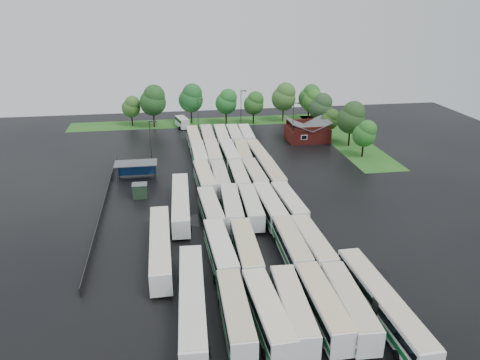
{
  "coord_description": "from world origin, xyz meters",
  "views": [
    {
      "loc": [
        -10.42,
        -66.99,
        34.04
      ],
      "look_at": [
        2.0,
        12.0,
        2.5
      ],
      "focal_mm": 35.0,
      "sensor_mm": 36.0,
      "label": 1
    }
  ],
  "objects": [
    {
      "name": "bus_r4c1",
      "position": [
        -1.3,
        28.66,
        2.06
      ],
      "size": [
        3.04,
        13.51,
        3.75
      ],
      "rotation": [
        0.0,
        0.0,
        -0.01
      ],
      "color": "white",
      "rests_on": "ground"
    },
    {
      "name": "bus_r4c2",
      "position": [
        2.2,
        28.17,
        2.05
      ],
      "size": [
        2.98,
        13.42,
        3.73
      ],
      "rotation": [
        0.0,
        0.0,
        0.01
      ],
      "color": "white",
      "rests_on": "ground"
    },
    {
      "name": "tree_north_2",
      "position": [
        -3.65,
        64.35,
        7.33
      ],
      "size": [
        6.87,
        6.87,
        11.38
      ],
      "color": "black",
      "rests_on": "ground"
    },
    {
      "name": "bus_r5c1",
      "position": [
        -1.21,
        42.19,
        2.03
      ],
      "size": [
        2.94,
        13.26,
        3.68
      ],
      "rotation": [
        0.0,
        0.0,
        -0.01
      ],
      "color": "white",
      "rests_on": "ground"
    },
    {
      "name": "bus_r5c4",
      "position": [
        8.29,
        41.92,
        1.96
      ],
      "size": [
        3.23,
        12.89,
        3.56
      ],
      "rotation": [
        0.0,
        0.0,
        -0.04
      ],
      "color": "white",
      "rests_on": "ground"
    },
    {
      "name": "bus_r5c2",
      "position": [
        2.2,
        42.2,
        2.0
      ],
      "size": [
        3.13,
        13.16,
        3.64
      ],
      "rotation": [
        0.0,
        0.0,
        -0.03
      ],
      "color": "white",
      "rests_on": "ground"
    },
    {
      "name": "bus_r0c2",
      "position": [
        1.92,
        -25.9,
        2.03
      ],
      "size": [
        3.35,
        13.36,
        3.69
      ],
      "rotation": [
        0.0,
        0.0,
        -0.04
      ],
      "color": "white",
      "rests_on": "ground"
    },
    {
      "name": "bus_r2c2",
      "position": [
        2.11,
        1.3,
        1.95
      ],
      "size": [
        3.12,
        12.8,
        3.54
      ],
      "rotation": [
        0.0,
        0.0,
        -0.03
      ],
      "color": "white",
      "rests_on": "ground"
    },
    {
      "name": "bus_r0c0",
      "position": [
        -4.44,
        -25.68,
        2.0
      ],
      "size": [
        2.88,
        13.09,
        3.64
      ],
      "rotation": [
        0.0,
        0.0,
        -0.01
      ],
      "color": "white",
      "rests_on": "ground"
    },
    {
      "name": "minibus",
      "position": [
        -6.61,
        60.23,
        1.55
      ],
      "size": [
        3.83,
        6.8,
        2.8
      ],
      "rotation": [
        0.0,
        0.0,
        0.24
      ],
      "color": "white",
      "rests_on": "ground"
    },
    {
      "name": "tree_north_5",
      "position": [
        22.7,
        62.27,
        7.32
      ],
      "size": [
        6.87,
        6.87,
        11.37
      ],
      "color": "#3B2C1B",
      "rests_on": "ground"
    },
    {
      "name": "lamp_post_back_e",
      "position": [
        9.34,
        56.05,
        6.15
      ],
      "size": [
        1.63,
        0.32,
        10.59
      ],
      "color": "#2D2D30",
      "rests_on": "ground"
    },
    {
      "name": "bus_r0c4",
      "position": [
        8.22,
        -26.18,
        2.03
      ],
      "size": [
        3.3,
        13.38,
        3.7
      ],
      "rotation": [
        0.0,
        0.0,
        -0.04
      ],
      "color": "white",
      "rests_on": "ground"
    },
    {
      "name": "bus_r3c4",
      "position": [
        8.59,
        14.93,
        2.01
      ],
      "size": [
        3.02,
        13.2,
        3.66
      ],
      "rotation": [
        0.0,
        0.0,
        0.02
      ],
      "color": "white",
      "rests_on": "ground"
    },
    {
      "name": "puddle_3",
      "position": [
        3.28,
        0.84,
        0.0
      ],
      "size": [
        3.01,
        3.01,
        0.01
      ],
      "primitive_type": "cylinder",
      "color": "black",
      "rests_on": "ground"
    },
    {
      "name": "bus_r5c0",
      "position": [
        -4.59,
        42.07,
        1.99
      ],
      "size": [
        3.02,
        13.05,
        3.62
      ],
      "rotation": [
        0.0,
        0.0,
        0.02
      ],
      "color": "white",
      "rests_on": "ground"
    },
    {
      "name": "lamp_post_ne",
      "position": [
        19.48,
        39.81,
        6.04
      ],
      "size": [
        1.6,
        0.31,
        10.4
      ],
      "color": "#2D2D30",
      "rests_on": "ground"
    },
    {
      "name": "tree_east_3",
      "position": [
        30.21,
        51.48,
        6.55
      ],
      "size": [
        6.15,
        6.15,
        10.19
      ],
      "color": "black",
      "rests_on": "ground"
    },
    {
      "name": "artic_bus_west_a",
      "position": [
        -8.94,
        -22.88,
        2.06
      ],
      "size": [
        3.7,
        20.15,
        3.72
      ],
      "rotation": [
        0.0,
        0.0,
        -0.04
      ],
      "color": "white",
      "rests_on": "ground"
    },
    {
      "name": "tree_north_0",
      "position": [
        -20.31,
        64.25,
        5.46
      ],
      "size": [
        5.13,
        5.13,
        8.49
      ],
      "color": "black",
      "rests_on": "ground"
    },
    {
      "name": "tree_east_4",
      "position": [
        30.76,
        60.84,
        6.1
      ],
      "size": [
        5.73,
        5.73,
        9.49
      ],
      "color": "black",
      "rests_on": "ground"
    },
    {
      "name": "bus_r4c0",
      "position": [
        -4.32,
        28.31,
        2.04
      ],
      "size": [
        2.88,
        13.32,
        3.71
      ],
      "rotation": [
        0.0,
        0.0,
        0.0
      ],
      "color": "white",
      "rests_on": "ground"
    },
    {
      "name": "puddle_2",
      "position": [
        -5.76,
        1.65,
        0.0
      ],
      "size": [
        5.16,
        5.16,
        0.01
      ],
      "primitive_type": "cylinder",
      "color": "black",
      "rests_on": "ground"
    },
    {
      "name": "puddle_4",
      "position": [
        15.47,
        -17.7,
        0.0
      ],
      "size": [
        3.48,
        3.48,
        0.01
      ],
      "primitive_type": "cylinder",
      "color": "black",
      "rests_on": "ground"
    },
    {
      "name": "bus_r5c3",
      "position": [
        5.33,
        41.99,
        1.98
      ],
      "size": [
        3.1,
        13.03,
        3.61
      ],
      "rotation": [
        0.0,
        0.0,
        -0.03
      ],
      "color": "white",
      "rests_on": "ground"
    },
    {
      "name": "artic_bus_west_b",
      "position": [
        -9.17,
        4.48,
        2.03
      ],
      "size": [
        3.39,
        19.81,
        3.66
      ],
      "rotation": [
        0.0,
        0.0,
        -0.03
      ],
      "color": "white",
      "rests_on": "ground"
    },
    {
      "name": "puddle_0",
      "position": [
        -0.56,
        -21.54,
        0.0
      ],
      "size": [
        4.88,
        4.88,
        0.01
      ],
      "primitive_type": "cylinder",
      "color": "black",
      "rests_on": "ground"
    },
    {
      "name": "bus_r3c2",
      "position": [
        2.18,
        14.58,
        1.96
      ],
      "size": [
        2.96,
        12.85,
        3.56
      ],
      "rotation": [
        0.0,
        0.0,
        -0.02
      ],
      "color": "white",
      "rests_on": "ground"
    },
    {
      "name": "west_fence",
      "position": [
        -22.2,
        8.0,
        0.6
      ],
      "size": [
        0.1,
        50.0,
        1.2
      ],
      "primitive_type": "cube",
      "color": "#2D2D30",
      "rests_on": "ground"
    },
    {
      "name": "bus_r4c4",
      "position": [
        8.31,
        28.05,
        1.95
      ],
      "size": [
        3.13,
        12.81,
        3.54
      ],
      "rotation": [
        0.0,
        0.0,
        0.03
      ],
      "color": "white",
      "rests_on": "ground"
    },
    {
      "name": "ground",
      "position": [
        0.0,
        0.0,
        0.0
      ],
      "size": [
        160.0,
        160.0,
        0.0
      ],
      "primitive_type": "plane",
      "color": "black",
      "rests_on": "ground"
    },
    {
      "name": "bus_r2c3",
      "position": [
        5.15,
        1.01,
        2.05
      ],
      "size": [
        3.16,
        13.48,
        3.74
      ],
      "rotation": [
        0.0,
        0.0,
        0.02
      ],
      "color": "white",
      "rests_on": "ground"
    },
    {
      "name": "brick_building",
      "position": [
        24.0,
        42.77,
        1.87
      ],
      "size": [
        10.07,
        8.6,
        5.39
      ],
      "color": "maroon",
      "rests_on": "ground"
    },
    {
      "name": "bus_r4c3",
      "position": [
        5.19,
        28.41,
        1.98
      ],
      "size": [
        3.39,
        13.05,
        3.6
      ],
      "rotation": [
        0.0,
        0.0,
        -0.05
      ],
      "color": "white",
      "rests_on": "ground"
    },
    {
      "name": "tree_north_4",
      "position": [
        13.79,
        61.12,
        5.99
      ],
      "size": [
        5.63,
        5.63,
        9.32
      ],
      "color": "black",
      "rests_on": "ground"
    },
    {
      "name": "grass_strip_east",
      "position": [
        34.0,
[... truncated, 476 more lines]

